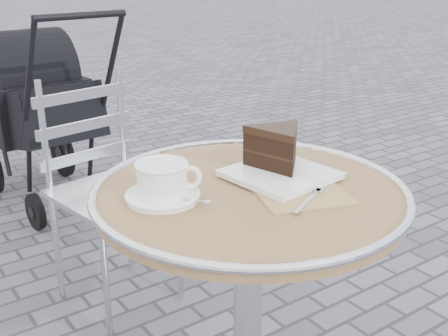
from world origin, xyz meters
TOP-DOWN VIEW (x-y plane):
  - cafe_table at (0.00, 0.00)m, footprint 0.72×0.72m
  - cappuccino_set at (-0.19, 0.06)m, footprint 0.16×0.18m
  - cake_plate_set at (0.11, 0.03)m, footprint 0.26×0.35m
  - bistro_chair at (0.00, 0.90)m, footprint 0.44×0.44m
  - baby_stroller at (0.12, 1.96)m, footprint 0.52×1.01m

SIDE VIEW (x-z plane):
  - baby_stroller at x=0.12m, z-range -0.05..0.96m
  - bistro_chair at x=0.00m, z-range 0.10..0.94m
  - cafe_table at x=0.00m, z-range 0.20..0.94m
  - cappuccino_set at x=-0.19m, z-range 0.73..0.81m
  - cake_plate_set at x=0.11m, z-range 0.73..0.84m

